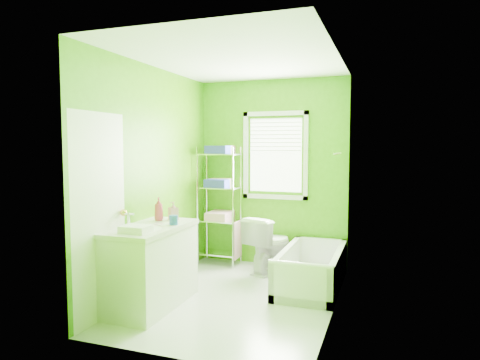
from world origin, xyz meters
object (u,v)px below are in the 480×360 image
(toilet, at_px, (269,244))
(vanity, at_px, (151,264))
(bathtub, at_px, (311,275))
(wire_shelf_unit, at_px, (221,192))

(toilet, bearing_deg, vanity, 80.36)
(bathtub, relative_size, wire_shelf_unit, 0.87)
(bathtub, relative_size, toilet, 1.94)
(bathtub, relative_size, vanity, 1.29)
(vanity, bearing_deg, bathtub, 38.09)
(toilet, xyz_separation_m, vanity, (-0.84, -1.61, 0.08))
(toilet, bearing_deg, bathtub, 162.86)
(wire_shelf_unit, bearing_deg, toilet, -11.20)
(bathtub, height_order, toilet, toilet)
(bathtub, distance_m, vanity, 1.91)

